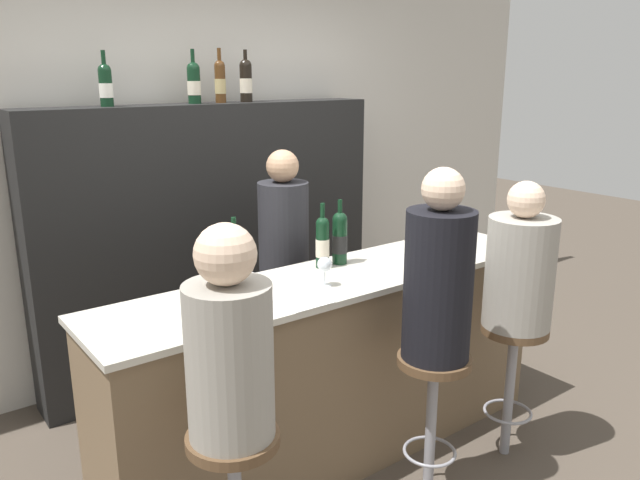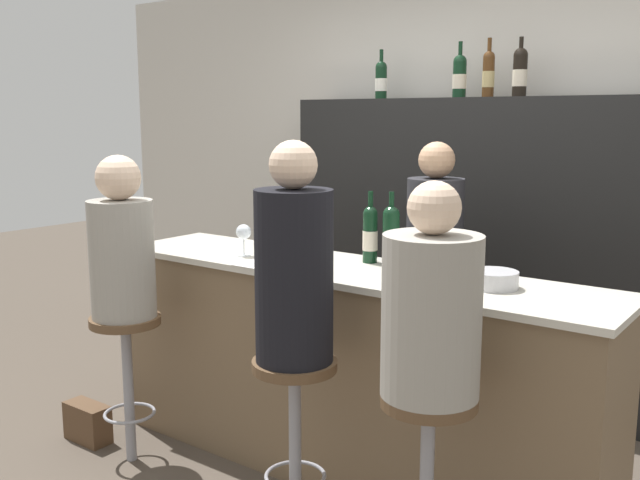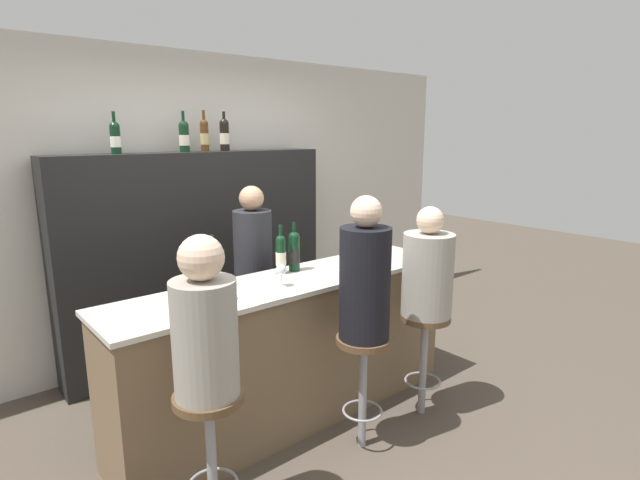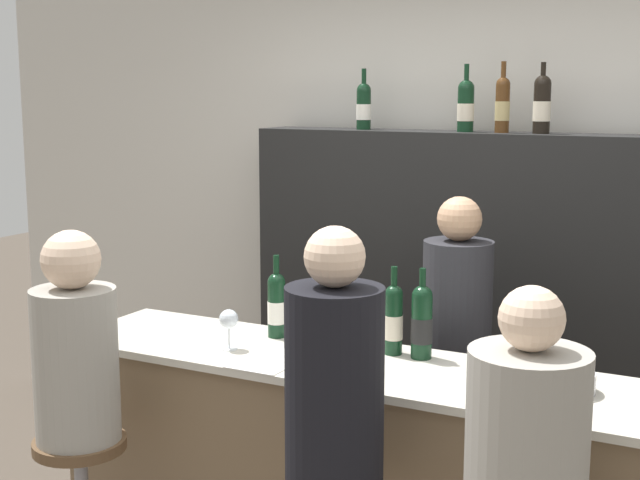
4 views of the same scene
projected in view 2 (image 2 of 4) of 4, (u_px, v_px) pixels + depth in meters
name	position (u px, v px, depth m)	size (l,w,h in m)	color
wall_back	(485.00, 177.00, 4.40)	(6.40, 0.05, 2.60)	beige
bar_counter	(345.00, 370.00, 3.34)	(2.49, 0.57, 0.99)	brown
back_bar_cabinet	(467.00, 248.00, 4.29)	(2.33, 0.28, 1.78)	black
wine_bottle_counter_0	(286.00, 224.00, 3.63)	(0.07, 0.07, 0.34)	black
wine_bottle_counter_1	(370.00, 234.00, 3.33)	(0.07, 0.07, 0.34)	black
wine_bottle_counter_2	(391.00, 235.00, 3.27)	(0.08, 0.08, 0.34)	black
wine_bottle_backbar_0	(381.00, 80.00, 4.49)	(0.08, 0.08, 0.31)	black
wine_bottle_backbar_1	(460.00, 76.00, 4.17)	(0.08, 0.08, 0.32)	black
wine_bottle_backbar_2	(488.00, 73.00, 4.06)	(0.07, 0.07, 0.33)	#4C2D14
wine_bottle_backbar_3	(520.00, 72.00, 3.95)	(0.08, 0.08, 0.33)	black
wine_glass_0	(244.00, 233.00, 3.49)	(0.07, 0.07, 0.16)	silver
wine_glass_1	(311.00, 245.00, 3.25)	(0.07, 0.07, 0.14)	silver
wine_glass_2	(428.00, 255.00, 2.90)	(0.08, 0.08, 0.17)	silver
metal_bowl	(494.00, 279.00, 2.85)	(0.19, 0.19, 0.07)	#B7B7BC
tasting_menu	(270.00, 263.00, 3.34)	(0.21, 0.30, 0.00)	white
bar_stool_left	(127.00, 351.00, 3.42)	(0.34, 0.34, 0.73)	gray
guest_seated_left	(122.00, 247.00, 3.33)	(0.30, 0.30, 0.77)	gray
bar_stool_middle	(295.00, 402.00, 2.82)	(0.34, 0.34, 0.73)	gray
guest_seated_middle	(294.00, 266.00, 2.72)	(0.30, 0.30, 0.86)	black
bar_stool_right	(428.00, 442.00, 2.47)	(0.34, 0.34, 0.73)	gray
guest_seated_right	(431.00, 307.00, 2.39)	(0.34, 0.34, 0.74)	gray
bartender	(433.00, 300.00, 3.74)	(0.29, 0.29, 1.55)	#28282D
handbag	(88.00, 422.00, 3.70)	(0.26, 0.12, 0.20)	#513823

